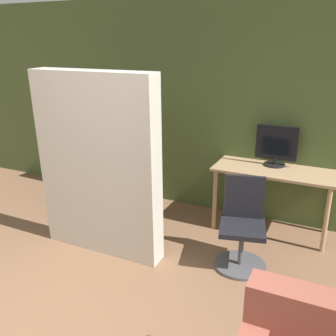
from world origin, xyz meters
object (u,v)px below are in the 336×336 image
(monitor, at_px, (276,146))
(bookshelf, at_px, (108,137))
(office_chair, at_px, (242,232))
(mattress_near, at_px, (99,167))

(monitor, xyz_separation_m, bookshelf, (-2.37, 0.04, -0.17))
(office_chair, distance_m, bookshelf, 2.55)
(bookshelf, bearing_deg, mattress_near, -59.12)
(mattress_near, bearing_deg, bookshelf, 120.88)
(monitor, height_order, office_chair, monitor)
(monitor, relative_size, office_chair, 0.53)
(mattress_near, bearing_deg, monitor, 42.06)
(monitor, relative_size, bookshelf, 0.28)
(monitor, bearing_deg, bookshelf, 178.97)
(monitor, relative_size, mattress_near, 0.25)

